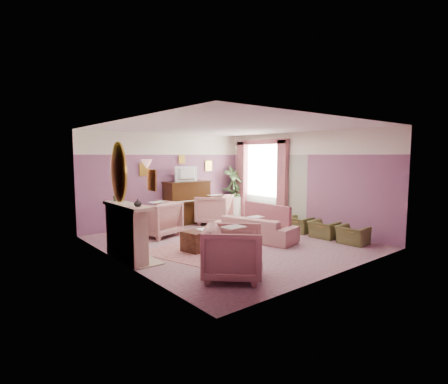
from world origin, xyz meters
TOP-DOWN VIEW (x-y plane):
  - floor at (0.00, 0.00)m, footprint 5.50×6.00m
  - ceiling at (0.00, 0.00)m, footprint 5.50×6.00m
  - wall_back at (0.00, 3.00)m, footprint 5.50×0.02m
  - wall_front at (0.00, -3.00)m, footprint 5.50×0.02m
  - wall_left at (-2.75, 0.00)m, footprint 0.02×6.00m
  - wall_right at (2.75, 0.00)m, footprint 0.02×6.00m
  - picture_rail_band at (0.00, 2.99)m, footprint 5.50×0.01m
  - stripe_panel at (2.73, 1.30)m, footprint 0.01×3.00m
  - fireplace_surround at (-2.59, 0.20)m, footprint 0.30×1.40m
  - fireplace_inset at (-2.49, 0.20)m, footprint 0.18×0.72m
  - fire_ember at (-2.45, 0.20)m, footprint 0.06×0.54m
  - mantel_shelf at (-2.56, 0.20)m, footprint 0.40×1.55m
  - hearth at (-2.39, 0.20)m, footprint 0.55×1.50m
  - mirror_frame at (-2.70, 0.20)m, footprint 0.04×0.72m
  - mirror_glass at (-2.67, 0.20)m, footprint 0.01×0.60m
  - sconce_shade at (-2.62, -0.85)m, footprint 0.20×0.20m
  - piano at (0.50, 2.68)m, footprint 1.40×0.60m
  - piano_keyshelf at (0.50, 2.33)m, footprint 1.30×0.12m
  - piano_keys at (0.50, 2.33)m, footprint 1.20×0.08m
  - piano_top at (0.50, 2.68)m, footprint 1.45×0.65m
  - television at (0.50, 2.63)m, footprint 0.80×0.12m
  - print_back_left at (-0.80, 2.96)m, footprint 0.30×0.03m
  - print_back_right at (1.55, 2.96)m, footprint 0.26×0.03m
  - print_back_mid at (0.50, 2.96)m, footprint 0.22×0.03m
  - print_left_wall at (-2.71, -1.20)m, footprint 0.03×0.28m
  - window_blind at (2.70, 1.55)m, footprint 0.03×1.40m
  - curtain_left at (2.62, 0.63)m, footprint 0.16×0.34m
  - curtain_right at (2.62, 2.47)m, footprint 0.16×0.34m
  - pelmet at (2.62, 1.55)m, footprint 0.16×2.20m
  - mantel_plant at (-2.55, 0.75)m, footprint 0.16×0.16m
  - mantel_vase at (-2.55, -0.30)m, footprint 0.16×0.16m
  - area_rug at (-0.76, -0.02)m, footprint 2.92×2.46m
  - coffee_table at (-0.87, -0.10)m, footprint 1.08×0.68m
  - table_paper at (-0.82, -0.10)m, footprint 0.35×0.28m
  - sofa at (0.65, -0.24)m, footprint 0.69×2.06m
  - sofa_throw at (1.05, -0.24)m, footprint 0.10×1.56m
  - floral_armchair_left at (-1.07, 1.71)m, footprint 0.98×0.98m
  - floral_armchair_right at (1.10, 2.05)m, footprint 0.98×0.98m
  - floral_armchair_front at (-1.60, -1.99)m, footprint 0.98×0.98m
  - olive_chair_a at (2.18, -2.02)m, footprint 0.47×0.67m
  - olive_chair_b at (2.18, -1.20)m, footprint 0.47×0.67m
  - olive_chair_c at (2.18, -0.38)m, footprint 0.47×0.67m
  - olive_chair_d at (2.18, 0.44)m, footprint 0.47×0.67m
  - side_table at (2.36, 2.62)m, footprint 0.52×0.52m
  - side_plant_big at (2.36, 2.62)m, footprint 0.30×0.30m
  - side_plant_small at (2.48, 2.52)m, footprint 0.16×0.16m
  - palm_pot at (2.38, 2.63)m, footprint 0.34×0.34m
  - palm_plant at (2.38, 2.63)m, footprint 0.76×0.76m

SIDE VIEW (x-z plane):
  - floor at x=0.00m, z-range -0.01..0.01m
  - area_rug at x=-0.76m, z-range 0.00..0.01m
  - hearth at x=-2.39m, z-range 0.00..0.02m
  - palm_pot at x=2.38m, z-range 0.00..0.34m
  - fire_ember at x=-2.45m, z-range 0.17..0.27m
  - coffee_table at x=-0.87m, z-range 0.00..0.45m
  - olive_chair_a at x=2.18m, z-range 0.00..0.58m
  - olive_chair_b at x=2.18m, z-range 0.00..0.58m
  - olive_chair_c at x=2.18m, z-range 0.00..0.58m
  - olive_chair_d at x=2.18m, z-range 0.00..0.58m
  - side_table at x=2.36m, z-range 0.00..0.70m
  - fireplace_inset at x=-2.49m, z-range 0.06..0.74m
  - sofa at x=0.65m, z-range 0.00..0.83m
  - table_paper at x=-0.82m, z-range 0.45..0.46m
  - floral_armchair_left at x=-1.07m, z-range 0.00..1.02m
  - floral_armchair_right at x=1.10m, z-range 0.00..1.02m
  - floral_armchair_front at x=-1.60m, z-range 0.00..1.02m
  - fireplace_surround at x=-2.59m, z-range 0.00..1.10m
  - sofa_throw at x=1.05m, z-range 0.31..0.89m
  - piano at x=0.50m, z-range 0.00..1.30m
  - piano_keyshelf at x=0.50m, z-range 0.69..0.75m
  - piano_keys at x=0.50m, z-range 0.75..0.77m
  - side_plant_small at x=2.48m, z-range 0.70..0.98m
  - side_plant_big at x=2.36m, z-range 0.70..1.04m
  - palm_plant at x=2.38m, z-range 0.34..1.78m
  - stripe_panel at x=2.73m, z-range 0.00..2.15m
  - mantel_shelf at x=-2.56m, z-range 1.09..1.16m
  - mantel_vase at x=-2.55m, z-range 1.15..1.31m
  - mantel_plant at x=-2.55m, z-range 1.15..1.43m
  - curtain_left at x=2.62m, z-range 0.00..2.60m
  - curtain_right at x=2.62m, z-range 0.00..2.60m
  - piano_top at x=0.50m, z-range 1.29..1.33m
  - wall_back at x=0.00m, z-range 0.00..2.80m
  - wall_front at x=0.00m, z-range 0.00..2.80m
  - wall_left at x=-2.75m, z-range 0.00..2.80m
  - wall_right at x=2.75m, z-range 0.00..2.80m
  - television at x=0.50m, z-range 1.36..1.84m
  - window_blind at x=2.70m, z-range 0.80..2.60m
  - print_back_left at x=-0.80m, z-range 1.53..1.91m
  - print_left_wall at x=-2.71m, z-range 1.54..1.90m
  - print_back_right at x=1.55m, z-range 1.61..1.95m
  - mirror_frame at x=-2.70m, z-range 1.20..2.40m
  - mirror_glass at x=-2.67m, z-range 1.27..2.33m
  - sconce_shade at x=-2.62m, z-range 1.90..2.06m
  - print_back_mid at x=0.50m, z-range 1.87..2.13m
  - picture_rail_band at x=0.00m, z-range 2.15..2.80m
  - pelmet at x=2.62m, z-range 2.48..2.64m
  - ceiling at x=0.00m, z-range 2.79..2.80m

